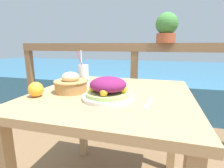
# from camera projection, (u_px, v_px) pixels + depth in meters

# --- Properties ---
(patio_table) EXTENTS (0.93, 0.96, 0.78)m
(patio_table) POSITION_uv_depth(u_px,v_px,m) (112.00, 109.00, 1.09)
(patio_table) COLOR tan
(patio_table) RESTS_ON ground_plane
(railing_fence) EXTENTS (2.80, 0.08, 1.08)m
(railing_fence) POSITION_uv_depth(u_px,v_px,m) (134.00, 69.00, 1.90)
(railing_fence) COLOR brown
(railing_fence) RESTS_ON ground_plane
(sea_backdrop) EXTENTS (12.00, 4.00, 0.51)m
(sea_backdrop) POSITION_uv_depth(u_px,v_px,m) (149.00, 78.00, 4.37)
(sea_backdrop) COLOR teal
(sea_backdrop) RESTS_ON ground_plane
(salad_plate) EXTENTS (0.28, 0.28, 0.12)m
(salad_plate) POSITION_uv_depth(u_px,v_px,m) (108.00, 90.00, 0.93)
(salad_plate) COLOR silver
(salad_plate) RESTS_ON patio_table
(drink_glass) EXTENTS (0.08, 0.07, 0.25)m
(drink_glass) POSITION_uv_depth(u_px,v_px,m) (83.00, 75.00, 1.23)
(drink_glass) COLOR silver
(drink_glass) RESTS_ON patio_table
(bread_basket) EXTENTS (0.21, 0.21, 0.12)m
(bread_basket) POSITION_uv_depth(u_px,v_px,m) (71.00, 84.00, 1.07)
(bread_basket) COLOR #AD7F47
(bread_basket) RESTS_ON patio_table
(potted_plant) EXTENTS (0.22, 0.22, 0.29)m
(potted_plant) POSITION_uv_depth(u_px,v_px,m) (167.00, 27.00, 1.73)
(potted_plant) COLOR #A34C2D
(potted_plant) RESTS_ON railing_fence
(knife) EXTENTS (0.04, 0.18, 0.00)m
(knife) POSITION_uv_depth(u_px,v_px,m) (149.00, 103.00, 0.87)
(knife) COLOR silver
(knife) RESTS_ON patio_table
(orange_near_basket) EXTENTS (0.08, 0.08, 0.08)m
(orange_near_basket) POSITION_uv_depth(u_px,v_px,m) (36.00, 89.00, 0.97)
(orange_near_basket) COLOR #F9A328
(orange_near_basket) RESTS_ON patio_table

